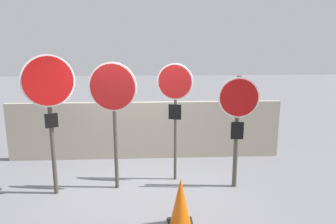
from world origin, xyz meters
TOP-DOWN VIEW (x-y plane):
  - ground_plane at (0.00, 0.00)m, footprint 40.00×40.00m
  - fence_back at (0.00, 1.55)m, footprint 6.38×0.12m
  - stop_sign_0 at (-1.60, -0.28)m, footprint 0.82×0.42m
  - stop_sign_1 at (-0.54, -0.10)m, footprint 0.87×0.21m
  - stop_sign_2 at (0.60, 0.23)m, footprint 0.68×0.22m
  - stop_sign_3 at (1.73, -0.16)m, footprint 0.74×0.17m
  - traffic_cone_0 at (0.57, -1.41)m, footprint 0.39×0.39m

SIDE VIEW (x-z plane):
  - ground_plane at x=0.00m, z-range 0.00..0.00m
  - traffic_cone_0 at x=0.57m, z-range 0.00..0.76m
  - fence_back at x=0.00m, z-range 0.00..1.36m
  - stop_sign_3 at x=1.73m, z-range 0.40..2.54m
  - stop_sign_1 at x=-0.54m, z-range 0.55..2.95m
  - stop_sign_2 at x=0.60m, z-range 0.58..2.93m
  - stop_sign_0 at x=-1.60m, z-range 0.56..3.10m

